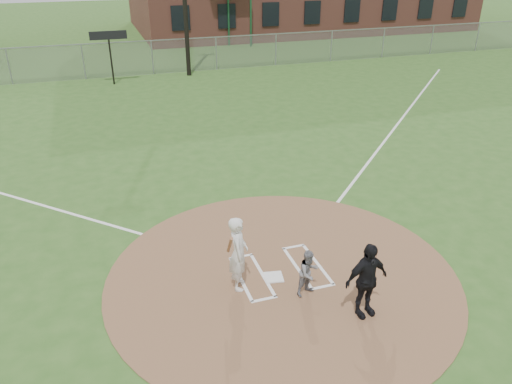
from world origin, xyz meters
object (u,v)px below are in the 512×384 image
object	(u,v)px
catcher	(309,273)
umpire	(366,280)
batter_at_plate	(238,253)
home_plate	(274,277)

from	to	relation	value
catcher	umpire	world-z (taller)	umpire
umpire	batter_at_plate	bearing A→B (deg)	135.44
home_plate	catcher	size ratio (longest dim) A/B	0.39
umpire	batter_at_plate	size ratio (longest dim) A/B	0.96
home_plate	umpire	xyz separation A→B (m)	(1.38, -1.80, 0.85)
home_plate	umpire	world-z (taller)	umpire
catcher	batter_at_plate	bearing A→B (deg)	133.08
home_plate	catcher	world-z (taller)	catcher
home_plate	batter_at_plate	distance (m)	1.26
catcher	home_plate	bearing A→B (deg)	104.90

